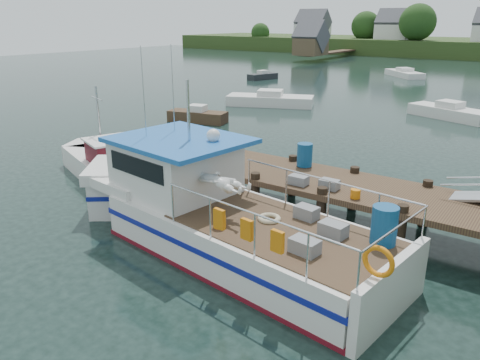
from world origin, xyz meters
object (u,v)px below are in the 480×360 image
Objects in this scene: lobster_boat at (210,211)px; moored_d at (404,73)px; work_boat at (106,163)px; moored_a at (270,100)px; moored_rowboat at (198,116)px; moored_b at (449,112)px; moored_e at (263,76)px.

lobster_boat is 48.23m from moored_d.
moored_d is (-0.93, 45.10, -0.23)m from work_boat.
lobster_boat is 1.71× the size of moored_a.
moored_a is (-11.29, 21.58, -0.60)m from lobster_boat.
moored_d is (2.68, 25.86, -0.07)m from moored_a.
moored_a is at bearing 120.83° from work_boat.
moored_a is at bearing 101.13° from moored_rowboat.
moored_b is (1.49, 24.46, -0.61)m from lobster_boat.
moored_a is (-3.61, 19.24, -0.16)m from work_boat.
moored_e is at bearing 122.10° from moored_a.
moored_e is at bearing 132.07° from work_boat.
moored_a reaches higher than moored_e.
moored_e is (-21.02, 35.57, -0.68)m from lobster_boat.
moored_a reaches higher than moored_b.
moored_b is 1.49× the size of moored_e.
moored_rowboat is 1.07× the size of moored_e.
lobster_boat is 41.32m from moored_e.
moored_d is at bearing 99.09° from moored_b.
lobster_boat reaches higher than moored_b.
moored_b reaches higher than moored_rowboat.
moored_a reaches higher than moored_rowboat.
lobster_boat is 2.93× the size of moored_rowboat.
moored_b is (9.17, 22.12, -0.17)m from work_boat.
moored_e is at bearing 139.08° from moored_b.
moored_d is at bearing 107.52° from lobster_boat.
moored_rowboat reaches higher than moored_e.
lobster_boat is 2.11× the size of moored_b.
moored_a is 13.10m from moored_b.
lobster_boat is 3.15× the size of moored_e.
moored_rowboat is 0.58× the size of moored_a.
lobster_boat is 2.05× the size of moored_d.
lobster_boat is at bearing -65.08° from moored_a.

